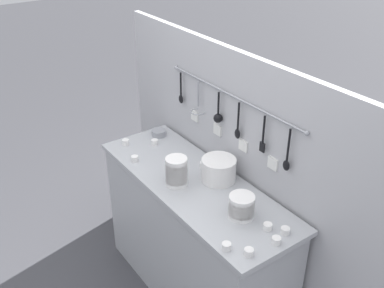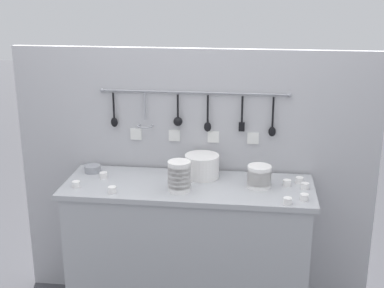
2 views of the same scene
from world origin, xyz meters
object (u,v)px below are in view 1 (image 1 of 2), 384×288
at_px(cup_front_right, 204,165).
at_px(cup_beside_plates, 276,240).
at_px(bowl_stack_back_corner, 177,171).
at_px(bowl_stack_wide_centre, 241,206).
at_px(cup_edge_far, 285,231).
at_px(cup_by_caddy, 135,159).
at_px(cup_back_right, 155,142).
at_px(cup_centre, 268,227).
at_px(plate_stack, 219,170).
at_px(cup_mid_row, 249,252).
at_px(cup_back_left, 126,142).
at_px(steel_mixing_bowl, 159,133).
at_px(cup_edge_near, 226,246).

bearing_deg(cup_front_right, cup_beside_plates, -9.33).
xyz_separation_m(bowl_stack_back_corner, bowl_stack_wide_centre, (0.45, 0.11, -0.02)).
xyz_separation_m(cup_edge_far, cup_beside_plates, (0.03, -0.09, 0.00)).
bearing_deg(bowl_stack_back_corner, cup_by_caddy, -168.41).
relative_size(cup_back_right, cup_centre, 1.00).
height_order(cup_edge_far, cup_front_right, same).
bearing_deg(plate_stack, cup_front_right, 176.82).
distance_m(cup_mid_row, cup_front_right, 0.80).
bearing_deg(bowl_stack_wide_centre, cup_back_left, -172.77).
bearing_deg(cup_back_left, steel_mixing_bowl, 85.46).
xyz_separation_m(cup_edge_near, cup_mid_row, (0.09, 0.06, 0.00)).
relative_size(cup_by_caddy, cup_beside_plates, 1.00).
distance_m(bowl_stack_wide_centre, steel_mixing_bowl, 1.03).
bearing_deg(cup_back_right, cup_beside_plates, -1.30).
height_order(cup_back_right, cup_beside_plates, same).
relative_size(cup_edge_near, cup_back_right, 1.00).
bearing_deg(cup_mid_row, bowl_stack_wide_centre, 146.47).
xyz_separation_m(steel_mixing_bowl, cup_mid_row, (1.27, -0.28, -0.00)).
height_order(steel_mixing_bowl, cup_centre, steel_mixing_bowl).
height_order(cup_edge_near, cup_mid_row, same).
distance_m(steel_mixing_bowl, cup_centre, 1.19).
bearing_deg(cup_mid_row, bowl_stack_back_corner, 175.84).
bearing_deg(cup_by_caddy, cup_centre, 13.04).
distance_m(cup_by_caddy, cup_edge_far, 1.09).
xyz_separation_m(bowl_stack_back_corner, cup_centre, (0.61, 0.15, -0.07)).
bearing_deg(cup_back_left, cup_edge_far, 9.82).
xyz_separation_m(steel_mixing_bowl, cup_edge_far, (1.26, -0.03, -0.00)).
distance_m(bowl_stack_wide_centre, cup_back_right, 0.93).
xyz_separation_m(cup_edge_near, cup_front_right, (-0.65, 0.35, 0.00)).
xyz_separation_m(plate_stack, cup_by_caddy, (-0.47, -0.31, -0.05)).
bearing_deg(cup_front_right, cup_by_caddy, -134.87).
distance_m(plate_stack, cup_mid_row, 0.65).
height_order(cup_by_caddy, cup_mid_row, same).
xyz_separation_m(plate_stack, cup_back_right, (-0.58, -0.09, -0.05)).
height_order(cup_by_caddy, cup_front_right, same).
relative_size(plate_stack, steel_mixing_bowl, 2.05).
relative_size(bowl_stack_wide_centre, cup_by_caddy, 2.93).
bearing_deg(bowl_stack_back_corner, plate_stack, 65.54).
height_order(cup_back_right, cup_by_caddy, same).
xyz_separation_m(cup_centre, cup_by_caddy, (-0.98, -0.23, 0.00)).
bearing_deg(cup_front_right, steel_mixing_bowl, -179.29).
bearing_deg(cup_centre, cup_front_right, 172.45).
xyz_separation_m(cup_back_left, cup_beside_plates, (1.30, 0.13, 0.00)).
bearing_deg(cup_edge_far, bowl_stack_wide_centre, -159.29).
bearing_deg(cup_by_caddy, cup_edge_far, 14.74).
bearing_deg(cup_mid_row, cup_beside_plates, 84.22).
height_order(steel_mixing_bowl, cup_mid_row, steel_mixing_bowl).
relative_size(cup_centre, cup_edge_far, 1.00).
bearing_deg(cup_edge_near, cup_beside_plates, 64.25).
height_order(bowl_stack_wide_centre, cup_back_right, bowl_stack_wide_centre).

